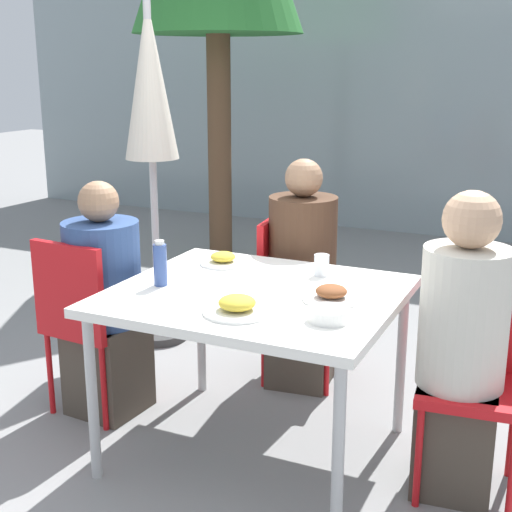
% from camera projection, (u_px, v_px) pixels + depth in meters
% --- Properties ---
extents(ground_plane, '(24.00, 24.00, 0.00)m').
position_uv_depth(ground_plane, '(256.00, 452.00, 3.16)').
color(ground_plane, gray).
extents(building_facade, '(10.00, 0.20, 3.00)m').
position_uv_depth(building_facade, '(458.00, 81.00, 6.77)').
color(building_facade, '#89999E').
rests_on(building_facade, ground).
extents(dining_table, '(1.16, 1.02, 0.75)m').
position_uv_depth(dining_table, '(256.00, 304.00, 2.97)').
color(dining_table, white).
rests_on(dining_table, ground).
extents(chair_left, '(0.43, 0.43, 0.88)m').
position_uv_depth(chair_left, '(85.00, 313.00, 3.37)').
color(chair_left, red).
rests_on(chair_left, ground).
extents(person_left, '(0.36, 0.36, 1.15)m').
position_uv_depth(person_left, '(105.00, 307.00, 3.41)').
color(person_left, '#473D33').
rests_on(person_left, ground).
extents(chair_right, '(0.44, 0.44, 0.88)m').
position_uv_depth(chair_right, '(474.00, 363.00, 2.81)').
color(chair_right, red).
rests_on(chair_right, ground).
extents(person_right, '(0.34, 0.34, 1.22)m').
position_uv_depth(person_right, '(461.00, 355.00, 2.74)').
color(person_right, '#473D33').
rests_on(person_right, ground).
extents(chair_far, '(0.44, 0.44, 0.88)m').
position_uv_depth(chair_far, '(290.00, 286.00, 3.79)').
color(chair_far, red).
rests_on(chair_far, ground).
extents(person_far, '(0.35, 0.35, 1.21)m').
position_uv_depth(person_far, '(302.00, 281.00, 3.71)').
color(person_far, '#473D33').
rests_on(person_far, ground).
extents(closed_umbrella, '(0.36, 0.36, 2.03)m').
position_uv_depth(closed_umbrella, '(150.00, 101.00, 4.09)').
color(closed_umbrella, '#333333').
rests_on(closed_umbrella, ground).
extents(plate_0, '(0.23, 0.23, 0.06)m').
position_uv_depth(plate_0, '(331.00, 295.00, 2.83)').
color(plate_0, white).
rests_on(plate_0, dining_table).
extents(plate_1, '(0.21, 0.21, 0.06)m').
position_uv_depth(plate_1, '(223.00, 260.00, 3.34)').
color(plate_1, white).
rests_on(plate_1, dining_table).
extents(plate_2, '(0.26, 0.26, 0.07)m').
position_uv_depth(plate_2, '(237.00, 307.00, 2.69)').
color(plate_2, white).
rests_on(plate_2, dining_table).
extents(bottle, '(0.06, 0.06, 0.20)m').
position_uv_depth(bottle, '(160.00, 264.00, 3.01)').
color(bottle, '#334C8E').
rests_on(bottle, dining_table).
extents(drinking_cup, '(0.07, 0.07, 0.10)m').
position_uv_depth(drinking_cup, '(322.00, 265.00, 3.16)').
color(drinking_cup, white).
rests_on(drinking_cup, dining_table).
extents(salad_bowl, '(0.15, 0.15, 0.05)m').
position_uv_depth(salad_bowl, '(329.00, 315.00, 2.61)').
color(salad_bowl, white).
rests_on(salad_bowl, dining_table).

